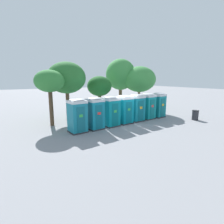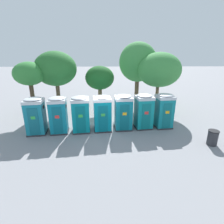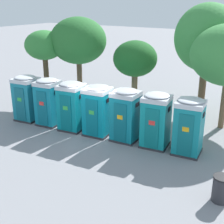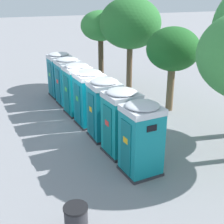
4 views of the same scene
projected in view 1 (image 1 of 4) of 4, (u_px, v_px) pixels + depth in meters
ground_plane at (122, 123)px, 15.94m from camera, size 120.00×120.00×0.00m
portapotty_0 at (77, 115)px, 12.87m from camera, size 1.35×1.33×2.54m
portapotty_1 at (95, 113)px, 13.73m from camera, size 1.29×1.33×2.54m
portapotty_2 at (111, 111)px, 14.57m from camera, size 1.36×1.35×2.54m
portapotty_3 at (125, 109)px, 15.45m from camera, size 1.35×1.32×2.54m
portapotty_4 at (137, 108)px, 16.35m from camera, size 1.29×1.27×2.54m
portapotty_5 at (148, 106)px, 17.22m from camera, size 1.35×1.34×2.54m
portapotty_6 at (158, 105)px, 18.05m from camera, size 1.32×1.32×2.54m
street_tree_0 at (99, 87)px, 18.64m from camera, size 2.60×2.60×4.21m
street_tree_1 at (67, 78)px, 16.09m from camera, size 3.51×3.51×5.47m
street_tree_2 at (121, 75)px, 21.51m from camera, size 3.63×3.63×6.32m
street_tree_3 at (139, 79)px, 21.04m from camera, size 3.86×3.86×5.39m
street_tree_4 at (50, 82)px, 14.25m from camera, size 2.43×2.43×4.67m
trash_can at (195, 115)px, 16.92m from camera, size 0.62×0.62×0.93m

